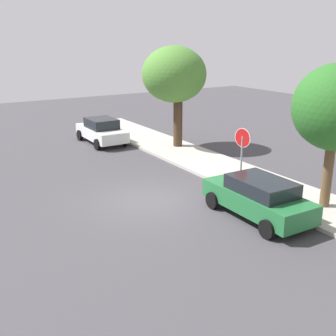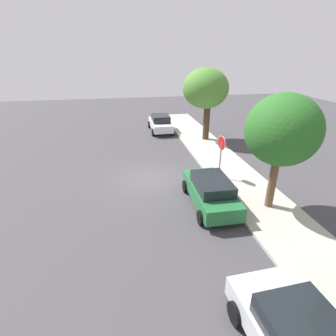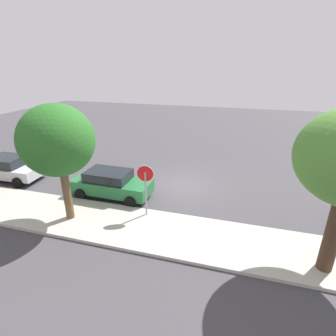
% 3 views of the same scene
% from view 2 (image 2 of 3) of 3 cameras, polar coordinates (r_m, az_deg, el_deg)
% --- Properties ---
extents(ground_plane, '(60.00, 60.00, 0.00)m').
position_cam_2_polar(ground_plane, '(15.46, -4.01, -2.26)').
color(ground_plane, '#423F44').
extents(sidewalk_curb, '(32.00, 3.04, 0.14)m').
position_cam_2_polar(sidewalk_curb, '(16.68, 13.24, -0.58)').
color(sidewalk_curb, '#B2ADA3').
rests_on(sidewalk_curb, ground_plane).
extents(stop_sign, '(0.80, 0.14, 2.64)m').
position_cam_2_polar(stop_sign, '(14.86, 11.47, 3.83)').
color(stop_sign, gray).
rests_on(stop_sign, ground_plane).
extents(parked_car_green, '(4.29, 2.00, 1.48)m').
position_cam_2_polar(parked_car_green, '(12.64, 9.24, -4.94)').
color(parked_car_green, '#236B38').
rests_on(parked_car_green, ground_plane).
extents(parked_car_white, '(4.13, 1.96, 1.52)m').
position_cam_2_polar(parked_car_white, '(24.64, -1.65, 9.73)').
color(parked_car_white, white).
rests_on(parked_car_white, ground_plane).
extents(street_tree_near_corner, '(3.11, 3.11, 5.37)m').
position_cam_2_polar(street_tree_near_corner, '(11.98, 23.68, 7.46)').
color(street_tree_near_corner, brown).
rests_on(street_tree_near_corner, ground_plane).
extents(street_tree_mid_block, '(3.59, 3.59, 5.76)m').
position_cam_2_polar(street_tree_mid_block, '(21.54, 8.19, 16.65)').
color(street_tree_mid_block, '#422D1E').
rests_on(street_tree_mid_block, ground_plane).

